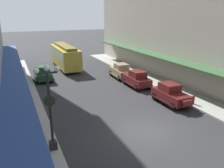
{
  "coord_description": "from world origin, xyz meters",
  "views": [
    {
      "loc": [
        -8.09,
        -12.22,
        7.96
      ],
      "look_at": [
        0.0,
        6.0,
        1.8
      ],
      "focal_mm": 36.98,
      "sensor_mm": 36.0,
      "label": 1
    }
  ],
  "objects_px": {
    "parked_car_1": "(137,78)",
    "pedestrian_1": "(9,78)",
    "parked_car_3": "(121,70)",
    "parked_car_0": "(171,93)",
    "pedestrian_0": "(29,167)",
    "parked_car_2": "(43,73)",
    "fire_hydrant": "(193,100)",
    "streetcar": "(65,55)",
    "lamp_post_with_clock": "(50,105)"
  },
  "relations": [
    {
      "from": "parked_car_0",
      "to": "streetcar",
      "type": "xyz_separation_m",
      "value": [
        -5.51,
        18.05,
        0.96
      ]
    },
    {
      "from": "parked_car_3",
      "to": "pedestrian_0",
      "type": "height_order",
      "value": "parked_car_3"
    },
    {
      "from": "fire_hydrant",
      "to": "pedestrian_0",
      "type": "relative_size",
      "value": 0.49
    },
    {
      "from": "parked_car_3",
      "to": "pedestrian_1",
      "type": "relative_size",
      "value": 2.58
    },
    {
      "from": "pedestrian_1",
      "to": "parked_car_2",
      "type": "bearing_deg",
      "value": 16.57
    },
    {
      "from": "parked_car_1",
      "to": "pedestrian_1",
      "type": "xyz_separation_m",
      "value": [
        -13.03,
        5.7,
        0.07
      ]
    },
    {
      "from": "parked_car_3",
      "to": "streetcar",
      "type": "bearing_deg",
      "value": 122.29
    },
    {
      "from": "parked_car_1",
      "to": "streetcar",
      "type": "bearing_deg",
      "value": 112.81
    },
    {
      "from": "parked_car_2",
      "to": "pedestrian_0",
      "type": "distance_m",
      "value": 18.64
    },
    {
      "from": "pedestrian_0",
      "to": "pedestrian_1",
      "type": "relative_size",
      "value": 1.0
    },
    {
      "from": "parked_car_3",
      "to": "parked_car_1",
      "type": "bearing_deg",
      "value": -90.14
    },
    {
      "from": "parked_car_1",
      "to": "pedestrian_0",
      "type": "bearing_deg",
      "value": -137.22
    },
    {
      "from": "parked_car_1",
      "to": "pedestrian_0",
      "type": "height_order",
      "value": "parked_car_1"
    },
    {
      "from": "pedestrian_1",
      "to": "parked_car_3",
      "type": "bearing_deg",
      "value": -6.87
    },
    {
      "from": "parked_car_1",
      "to": "pedestrian_0",
      "type": "xyz_separation_m",
      "value": [
        -12.46,
        -11.53,
        0.07
      ]
    },
    {
      "from": "parked_car_3",
      "to": "pedestrian_0",
      "type": "bearing_deg",
      "value": -128.54
    },
    {
      "from": "parked_car_2",
      "to": "fire_hydrant",
      "type": "bearing_deg",
      "value": -51.26
    },
    {
      "from": "parked_car_1",
      "to": "parked_car_2",
      "type": "relative_size",
      "value": 0.99
    },
    {
      "from": "parked_car_1",
      "to": "lamp_post_with_clock",
      "type": "relative_size",
      "value": 0.83
    },
    {
      "from": "parked_car_2",
      "to": "lamp_post_with_clock",
      "type": "xyz_separation_m",
      "value": [
        -1.7,
        -15.93,
        2.04
      ]
    },
    {
      "from": "parked_car_2",
      "to": "lamp_post_with_clock",
      "type": "relative_size",
      "value": 0.83
    },
    {
      "from": "fire_hydrant",
      "to": "parked_car_0",
      "type": "bearing_deg",
      "value": 140.06
    },
    {
      "from": "parked_car_0",
      "to": "lamp_post_with_clock",
      "type": "relative_size",
      "value": 0.83
    },
    {
      "from": "pedestrian_0",
      "to": "parked_car_3",
      "type": "bearing_deg",
      "value": 51.46
    },
    {
      "from": "lamp_post_with_clock",
      "to": "fire_hydrant",
      "type": "distance_m",
      "value": 13.16
    },
    {
      "from": "pedestrian_1",
      "to": "parked_car_1",
      "type": "bearing_deg",
      "value": -23.61
    },
    {
      "from": "pedestrian_0",
      "to": "parked_car_2",
      "type": "bearing_deg",
      "value": 80.0
    },
    {
      "from": "parked_car_1",
      "to": "pedestrian_1",
      "type": "height_order",
      "value": "parked_car_1"
    },
    {
      "from": "parked_car_2",
      "to": "parked_car_3",
      "type": "relative_size",
      "value": 1.0
    },
    {
      "from": "parked_car_0",
      "to": "parked_car_3",
      "type": "bearing_deg",
      "value": 91.7
    },
    {
      "from": "lamp_post_with_clock",
      "to": "pedestrian_1",
      "type": "bearing_deg",
      "value": 98.11
    },
    {
      "from": "parked_car_1",
      "to": "streetcar",
      "type": "xyz_separation_m",
      "value": [
        -5.21,
        12.38,
        0.96
      ]
    },
    {
      "from": "parked_car_1",
      "to": "parked_car_2",
      "type": "height_order",
      "value": "same"
    },
    {
      "from": "parked_car_0",
      "to": "pedestrian_0",
      "type": "bearing_deg",
      "value": -155.32
    },
    {
      "from": "fire_hydrant",
      "to": "parked_car_2",
      "type": "bearing_deg",
      "value": 128.74
    },
    {
      "from": "parked_car_2",
      "to": "parked_car_0",
      "type": "bearing_deg",
      "value": -52.69
    },
    {
      "from": "parked_car_1",
      "to": "streetcar",
      "type": "distance_m",
      "value": 13.47
    },
    {
      "from": "parked_car_3",
      "to": "fire_hydrant",
      "type": "bearing_deg",
      "value": -80.67
    },
    {
      "from": "parked_car_0",
      "to": "streetcar",
      "type": "height_order",
      "value": "streetcar"
    },
    {
      "from": "fire_hydrant",
      "to": "streetcar",
      "type": "bearing_deg",
      "value": 110.0
    },
    {
      "from": "parked_car_2",
      "to": "parked_car_3",
      "type": "height_order",
      "value": "same"
    },
    {
      "from": "parked_car_2",
      "to": "pedestrian_1",
      "type": "height_order",
      "value": "parked_car_2"
    },
    {
      "from": "parked_car_0",
      "to": "parked_car_2",
      "type": "height_order",
      "value": "same"
    },
    {
      "from": "parked_car_3",
      "to": "pedestrian_0",
      "type": "xyz_separation_m",
      "value": [
        -12.47,
        -15.66,
        0.07
      ]
    },
    {
      "from": "pedestrian_0",
      "to": "parked_car_1",
      "type": "bearing_deg",
      "value": 42.78
    },
    {
      "from": "streetcar",
      "to": "lamp_post_with_clock",
      "type": "xyz_separation_m",
      "value": [
        -5.71,
        -21.48,
        1.08
      ]
    },
    {
      "from": "streetcar",
      "to": "fire_hydrant",
      "type": "xyz_separation_m",
      "value": [
        7.04,
        -19.33,
        -1.34
      ]
    },
    {
      "from": "lamp_post_with_clock",
      "to": "streetcar",
      "type": "bearing_deg",
      "value": 75.11
    },
    {
      "from": "parked_car_3",
      "to": "streetcar",
      "type": "distance_m",
      "value": 9.82
    },
    {
      "from": "parked_car_1",
      "to": "lamp_post_with_clock",
      "type": "xyz_separation_m",
      "value": [
        -10.92,
        -9.1,
        2.04
      ]
    }
  ]
}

